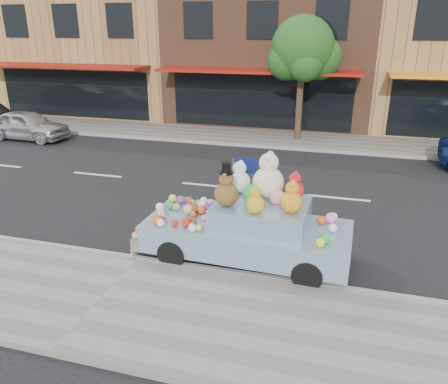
% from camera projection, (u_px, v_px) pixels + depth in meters
% --- Properties ---
extents(ground, '(120.00, 120.00, 0.00)m').
position_uv_depth(ground, '(209.00, 186.00, 13.86)').
color(ground, black).
rests_on(ground, ground).
extents(near_sidewalk, '(60.00, 3.00, 0.12)m').
position_uv_depth(near_sidewalk, '(102.00, 299.00, 7.99)').
color(near_sidewalk, gray).
rests_on(near_sidewalk, ground).
extents(far_sidewalk, '(60.00, 3.00, 0.12)m').
position_uv_depth(far_sidewalk, '(253.00, 137.00, 19.69)').
color(far_sidewalk, gray).
rests_on(far_sidewalk, ground).
extents(near_kerb, '(60.00, 0.12, 0.13)m').
position_uv_depth(near_kerb, '(139.00, 259.00, 9.34)').
color(near_kerb, gray).
rests_on(near_kerb, ground).
extents(far_kerb, '(60.00, 0.12, 0.13)m').
position_uv_depth(far_kerb, '(245.00, 145.00, 18.34)').
color(far_kerb, gray).
rests_on(far_kerb, ground).
extents(storefront_left, '(10.00, 9.80, 7.30)m').
position_uv_depth(storefront_left, '(109.00, 46.00, 25.88)').
color(storefront_left, '#A47B45').
rests_on(storefront_left, ground).
extents(storefront_mid, '(10.00, 9.80, 7.30)m').
position_uv_depth(storefront_mid, '(276.00, 48.00, 23.34)').
color(storefront_mid, brown).
rests_on(storefront_mid, ground).
extents(street_tree, '(3.00, 2.70, 5.22)m').
position_uv_depth(street_tree, '(303.00, 54.00, 17.93)').
color(street_tree, '#38281C').
rests_on(street_tree, ground).
extents(car_silver, '(3.85, 1.71, 1.29)m').
position_uv_depth(car_silver, '(27.00, 125.00, 19.34)').
color(car_silver, silver).
rests_on(car_silver, ground).
extents(art_car, '(4.54, 1.89, 2.32)m').
position_uv_depth(art_car, '(248.00, 225.00, 9.22)').
color(art_car, black).
rests_on(art_car, ground).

